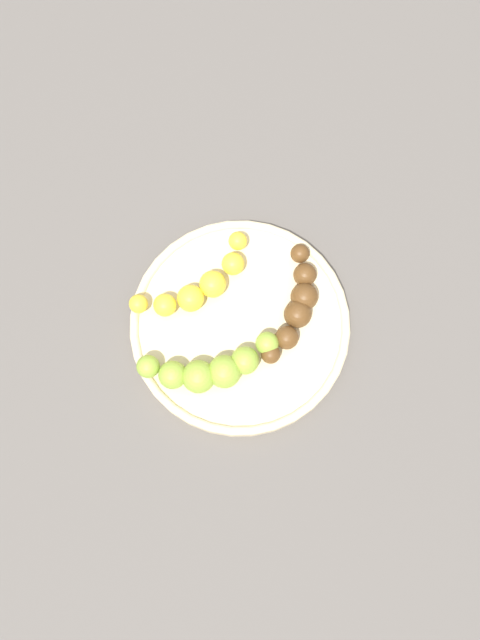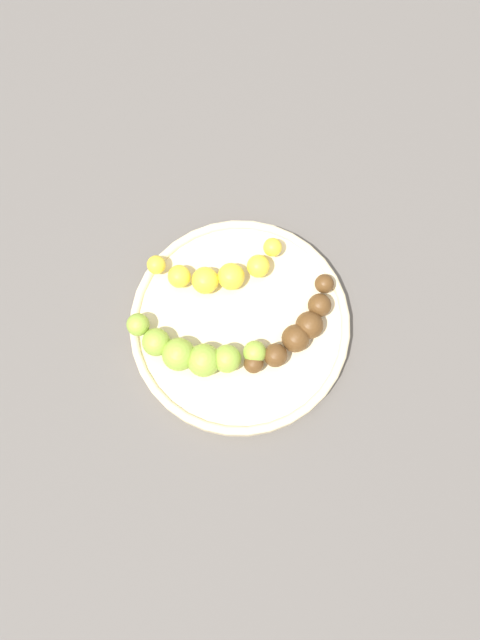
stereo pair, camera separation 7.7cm
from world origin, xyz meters
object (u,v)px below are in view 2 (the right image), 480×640
banana_overripe (298,331)px  banana_yellow (217,272)px  fruit_bowl (240,325)px  banana_green (193,352)px

banana_overripe → banana_yellow: same height
fruit_bowl → banana_green: banana_green is taller
fruit_bowl → banana_green: 0.07m
banana_yellow → banana_green: 0.09m
banana_yellow → banana_overripe: bearing=44.1°
banana_green → banana_yellow: bearing=177.8°
banana_overripe → banana_green: size_ratio=0.84×
fruit_bowl → banana_yellow: banana_yellow is taller
fruit_bowl → banana_overripe: (0.01, -0.06, 0.02)m
fruit_bowl → banana_green: (-0.05, 0.04, 0.03)m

